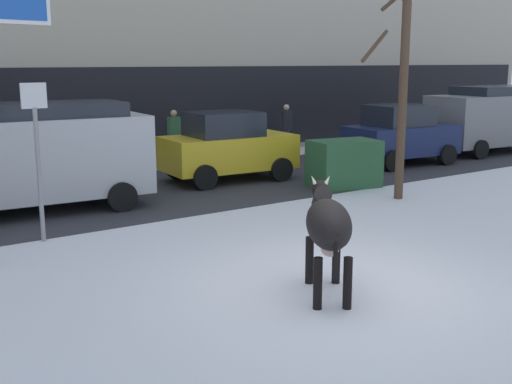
% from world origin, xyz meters
% --- Properties ---
extents(ground_plane, '(120.00, 120.00, 0.00)m').
position_xyz_m(ground_plane, '(0.00, 0.00, 0.00)').
color(ground_plane, white).
extents(road_strip, '(60.00, 5.60, 0.01)m').
position_xyz_m(road_strip, '(0.00, 7.59, 0.00)').
color(road_strip, '#333338').
rests_on(road_strip, ground).
extents(cow_black, '(1.39, 1.81, 1.54)m').
position_xyz_m(cow_black, '(-0.35, -0.20, 0.99)').
color(cow_black, black).
rests_on(cow_black, ground).
extents(car_silver_van, '(4.73, 2.39, 2.32)m').
position_xyz_m(car_silver_van, '(-2.09, 7.12, 1.24)').
color(car_silver_van, '#B7BABF').
rests_on(car_silver_van, ground).
extents(car_yellow_hatchback, '(3.62, 2.13, 1.86)m').
position_xyz_m(car_yellow_hatchback, '(3.10, 7.81, 0.93)').
color(car_yellow_hatchback, gold).
rests_on(car_yellow_hatchback, ground).
extents(car_navy_hatchback, '(3.62, 2.13, 1.86)m').
position_xyz_m(car_navy_hatchback, '(8.97, 7.02, 0.93)').
color(car_navy_hatchback, '#19234C').
rests_on(car_navy_hatchback, ground).
extents(car_grey_van, '(4.73, 2.39, 2.32)m').
position_xyz_m(car_grey_van, '(13.54, 7.09, 1.24)').
color(car_grey_van, slate).
rests_on(car_grey_van, ground).
extents(pedestrian_near_billboard, '(0.36, 0.24, 1.73)m').
position_xyz_m(pedestrian_near_billboard, '(7.30, 10.68, 0.88)').
color(pedestrian_near_billboard, '#282833').
rests_on(pedestrian_near_billboard, ground).
extents(pedestrian_by_cars, '(0.36, 0.24, 1.73)m').
position_xyz_m(pedestrian_by_cars, '(3.00, 10.68, 0.88)').
color(pedestrian_by_cars, '#282833').
rests_on(pedestrian_by_cars, ground).
extents(pedestrian_far_left, '(0.36, 0.24, 1.73)m').
position_xyz_m(pedestrian_far_left, '(1.03, 10.68, 0.88)').
color(pedestrian_far_left, '#282833').
rests_on(pedestrian_far_left, ground).
extents(bare_tree_right_lot, '(1.57, 1.41, 5.46)m').
position_xyz_m(bare_tree_right_lot, '(5.16, 3.60, 2.96)').
color(bare_tree_right_lot, '#4C3828').
rests_on(bare_tree_right_lot, ground).
extents(dumpster, '(1.87, 1.38, 1.20)m').
position_xyz_m(dumpster, '(5.09, 5.37, 0.60)').
color(dumpster, '#285633').
rests_on(dumpster, ground).
extents(street_sign, '(0.44, 0.08, 2.82)m').
position_xyz_m(street_sign, '(-2.80, 4.70, 1.67)').
color(street_sign, gray).
rests_on(street_sign, ground).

